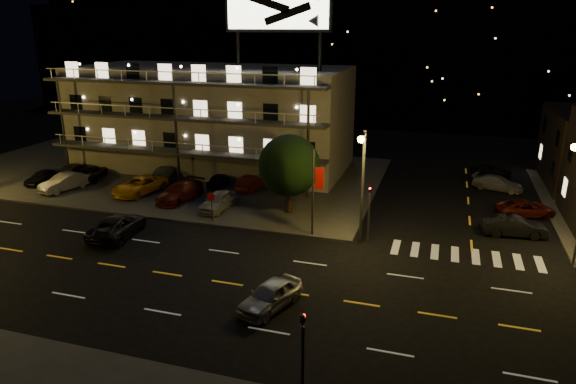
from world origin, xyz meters
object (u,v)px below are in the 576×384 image
(lot_car_4, at_px, (218,201))
(road_car_west, at_px, (118,226))
(road_car_east, at_px, (270,295))
(side_car_0, at_px, (515,226))
(lot_car_2, at_px, (139,185))
(tree, at_px, (289,167))
(lot_car_7, at_px, (166,173))

(lot_car_4, xyz_separation_m, road_car_west, (-4.74, -6.87, -0.14))
(lot_car_4, relative_size, road_car_east, 1.01)
(side_car_0, xyz_separation_m, road_car_west, (-27.38, -8.45, 0.02))
(lot_car_2, distance_m, road_car_west, 9.42)
(tree, xyz_separation_m, lot_car_2, (-14.20, 0.71, -3.04))
(lot_car_2, relative_size, lot_car_7, 1.11)
(side_car_0, bearing_deg, road_car_west, 101.12)
(side_car_0, bearing_deg, tree, 85.71)
(lot_car_2, distance_m, lot_car_4, 8.66)
(tree, bearing_deg, lot_car_4, -169.46)
(tree, bearing_deg, lot_car_7, 159.79)
(road_car_east, height_order, road_car_west, road_car_west)
(lot_car_7, bearing_deg, lot_car_4, 135.40)
(lot_car_4, relative_size, side_car_0, 0.98)
(lot_car_2, height_order, side_car_0, lot_car_2)
(road_car_east, relative_size, road_car_west, 0.80)
(lot_car_4, bearing_deg, road_car_east, -50.47)
(lot_car_7, xyz_separation_m, side_car_0, (31.05, -4.69, -0.12))
(side_car_0, bearing_deg, lot_car_2, 83.60)
(lot_car_7, relative_size, road_car_west, 0.90)
(lot_car_4, bearing_deg, road_car_west, -119.86)
(lot_car_7, bearing_deg, lot_car_2, 81.23)
(lot_car_2, bearing_deg, road_car_west, -54.67)
(tree, height_order, side_car_0, tree)
(lot_car_7, bearing_deg, tree, 151.89)
(road_car_east, bearing_deg, tree, 121.92)
(tree, height_order, lot_car_4, tree)
(lot_car_2, distance_m, road_car_east, 22.92)
(lot_car_2, relative_size, road_car_east, 1.25)
(lot_car_4, xyz_separation_m, road_car_east, (9.03, -13.01, -0.16))
(lot_car_4, xyz_separation_m, side_car_0, (22.64, 1.58, -0.16))
(lot_car_7, distance_m, side_car_0, 31.40)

